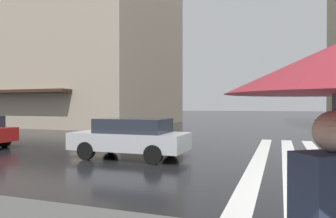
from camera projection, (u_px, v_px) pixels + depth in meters
The scene contains 3 objects.
haussmann_block_mid at pixel (44, 15), 34.22m from camera, with size 16.68×26.70×23.88m.
car_silver at pixel (131, 137), 11.17m from camera, with size 1.85×4.10×1.41m.
pedestrian_with_floral_umbrella at pixel (335, 111), 1.66m from camera, with size 1.15×1.15×2.03m.
Camera 1 is at (-7.57, 2.23, 1.86)m, focal length 33.74 mm.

